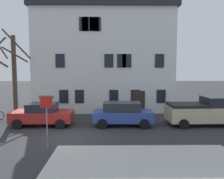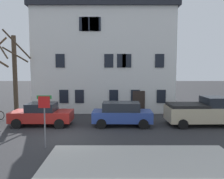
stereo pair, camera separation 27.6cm
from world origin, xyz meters
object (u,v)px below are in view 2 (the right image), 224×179
(building_main, at_px, (105,54))
(tree_bare_mid, at_px, (15,72))
(car_red_sedan, at_px, (43,114))
(car_blue_wagon, at_px, (122,114))
(pickup_truck_beige, at_px, (204,112))
(street_sign_pole, at_px, (45,111))

(building_main, bearing_deg, tree_bare_mid, -151.78)
(car_red_sedan, bearing_deg, car_blue_wagon, -1.43)
(tree_bare_mid, height_order, pickup_truck_beige, tree_bare_mid)
(car_red_sedan, distance_m, street_sign_pole, 5.00)
(tree_bare_mid, relative_size, car_red_sedan, 1.68)
(car_red_sedan, height_order, car_blue_wagon, car_blue_wagon)
(car_blue_wagon, distance_m, pickup_truck_beige, 5.89)
(street_sign_pole, bearing_deg, tree_bare_mid, 121.18)
(building_main, relative_size, car_red_sedan, 3.11)
(tree_bare_mid, distance_m, car_blue_wagon, 10.60)
(tree_bare_mid, xyz_separation_m, car_blue_wagon, (9.36, -4.06, -2.90))
(building_main, xyz_separation_m, pickup_truck_beige, (7.36, -8.14, -4.61))
(car_red_sedan, relative_size, pickup_truck_beige, 0.85)
(tree_bare_mid, bearing_deg, car_red_sedan, -47.65)
(street_sign_pole, bearing_deg, pickup_truck_beige, 24.65)
(tree_bare_mid, xyz_separation_m, pickup_truck_beige, (15.24, -3.91, -2.78))
(car_red_sedan, bearing_deg, building_main, 62.11)
(tree_bare_mid, relative_size, car_blue_wagon, 1.72)
(building_main, bearing_deg, pickup_truck_beige, -47.88)
(car_blue_wagon, bearing_deg, building_main, 100.08)
(pickup_truck_beige, relative_size, street_sign_pole, 1.87)
(car_red_sedan, bearing_deg, street_sign_pole, -70.95)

